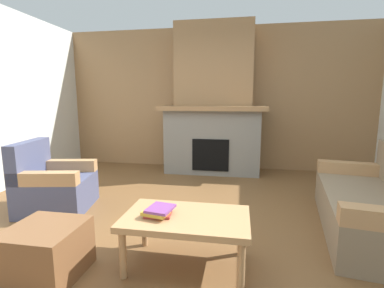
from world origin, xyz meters
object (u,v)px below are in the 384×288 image
Objects in this scene: ottoman at (46,251)px; coffee_table at (186,222)px; fireplace at (213,109)px; couch at (376,206)px; armchair at (54,186)px.

coffee_table is at bearing 17.02° from ottoman.
ottoman is at bearing -105.41° from fireplace.
fireplace is 2.70× the size of coffee_table.
couch is 1.98m from coffee_table.
fireplace is 2.93m from armchair.
coffee_table is at bearing -153.76° from couch.
couch is at bearing 23.00° from ottoman.
couch reaches higher than coffee_table.
coffee_table is (-1.78, -0.88, 0.09)m from couch.
armchair reaches higher than coffee_table.
coffee_table is (1.84, -0.89, 0.08)m from armchair.
couch is at bearing -49.62° from fireplace.
fireplace is at bearing 51.40° from armchair.
ottoman is (-0.93, -3.39, -0.96)m from fireplace.
armchair is (-1.75, -2.19, -0.87)m from fireplace.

